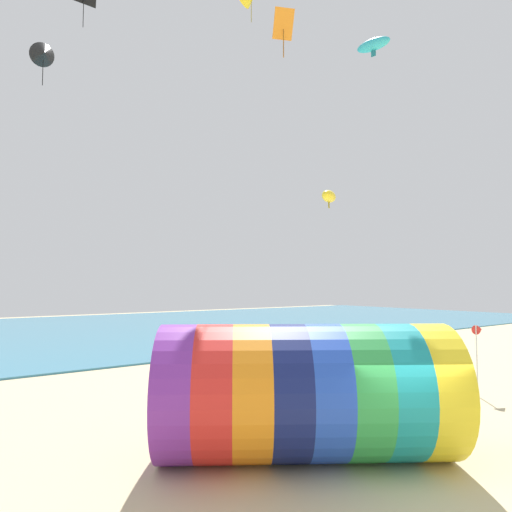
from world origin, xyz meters
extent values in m
plane|color=#CCBA8C|center=(0.00, 0.00, 0.00)|extent=(120.00, 120.00, 0.00)
cube|color=teal|center=(0.00, 36.77, 0.05)|extent=(120.00, 40.00, 0.10)
cylinder|color=purple|center=(-3.72, 3.73, 1.64)|extent=(2.58, 3.20, 3.27)
cylinder|color=red|center=(-2.99, 3.23, 1.64)|extent=(2.58, 3.20, 3.27)
cylinder|color=orange|center=(-2.26, 2.73, 1.64)|extent=(2.58, 3.20, 3.27)
cylinder|color=navy|center=(-1.54, 2.23, 1.64)|extent=(2.58, 3.20, 3.27)
cylinder|color=blue|center=(-0.81, 1.73, 1.64)|extent=(2.58, 3.20, 3.27)
cylinder|color=green|center=(-0.09, 1.23, 1.64)|extent=(2.58, 3.20, 3.27)
cylinder|color=teal|center=(0.64, 0.73, 1.64)|extent=(2.58, 3.20, 3.27)
cylinder|color=yellow|center=(1.36, 0.23, 1.64)|extent=(2.58, 3.20, 3.27)
cylinder|color=black|center=(1.74, -0.03, 1.64)|extent=(1.76, 2.51, 3.01)
cube|color=orange|center=(0.17, 4.31, 12.56)|extent=(0.77, 0.68, 0.84)
cylinder|color=#8F4F12|center=(0.17, 4.31, 11.92)|extent=(0.03, 0.03, 0.93)
cylinder|color=olive|center=(3.51, 10.61, 17.46)|extent=(0.03, 0.03, 1.29)
cylinder|color=black|center=(-3.17, 14.62, 16.94)|extent=(0.03, 0.03, 1.71)
ellipsoid|color=#2DB2C6|center=(5.89, 5.31, 14.17)|extent=(0.95, 1.55, 0.60)
cube|color=#1B6B77|center=(5.89, 5.31, 13.86)|extent=(0.07, 0.21, 0.37)
ellipsoid|color=yellow|center=(4.95, 7.01, 7.97)|extent=(1.57, 1.31, 0.61)
cube|color=olive|center=(4.95, 7.01, 7.66)|extent=(0.19, 0.13, 0.37)
cone|color=black|center=(-4.78, 14.82, 14.42)|extent=(1.15, 1.41, 1.33)
cylinder|color=black|center=(-4.78, 14.82, 13.56)|extent=(0.03, 0.03, 1.14)
cylinder|color=black|center=(11.38, 13.85, 0.40)|extent=(0.24, 0.24, 0.80)
cube|color=#338C4C|center=(11.38, 13.85, 1.10)|extent=(0.42, 0.38, 0.60)
sphere|color=tan|center=(11.38, 13.85, 1.53)|extent=(0.22, 0.22, 0.22)
cylinder|color=silver|center=(8.33, 2.61, 1.35)|extent=(0.05, 0.05, 2.69)
cone|color=red|center=(8.55, 2.61, 2.51)|extent=(0.45, 0.36, 0.36)
camera|label=1|loc=(-8.96, -6.40, 4.25)|focal=32.00mm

